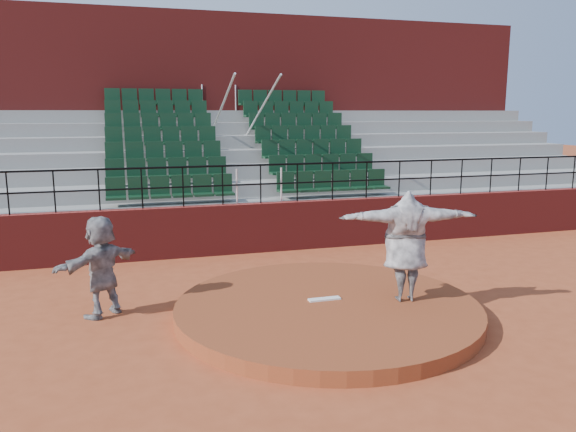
# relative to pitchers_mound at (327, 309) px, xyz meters

# --- Properties ---
(ground) EXTENTS (90.00, 90.00, 0.00)m
(ground) POSITION_rel_pitchers_mound_xyz_m (0.00, 0.00, -0.12)
(ground) COLOR #A44625
(ground) RESTS_ON ground
(pitchers_mound) EXTENTS (5.50, 5.50, 0.25)m
(pitchers_mound) POSITION_rel_pitchers_mound_xyz_m (0.00, 0.00, 0.00)
(pitchers_mound) COLOR brown
(pitchers_mound) RESTS_ON ground
(pitching_rubber) EXTENTS (0.60, 0.15, 0.03)m
(pitching_rubber) POSITION_rel_pitchers_mound_xyz_m (0.00, 0.15, 0.14)
(pitching_rubber) COLOR white
(pitching_rubber) RESTS_ON pitchers_mound
(boundary_wall) EXTENTS (24.00, 0.30, 1.30)m
(boundary_wall) POSITION_rel_pitchers_mound_xyz_m (0.00, 5.00, 0.53)
(boundary_wall) COLOR maroon
(boundary_wall) RESTS_ON ground
(wall_railing) EXTENTS (24.04, 0.05, 1.03)m
(wall_railing) POSITION_rel_pitchers_mound_xyz_m (0.00, 5.00, 1.90)
(wall_railing) COLOR black
(wall_railing) RESTS_ON boundary_wall
(seating_deck) EXTENTS (24.00, 5.97, 4.63)m
(seating_deck) POSITION_rel_pitchers_mound_xyz_m (0.00, 8.65, 1.32)
(seating_deck) COLOR gray
(seating_deck) RESTS_ON ground
(press_box_facade) EXTENTS (24.00, 3.00, 7.10)m
(press_box_facade) POSITION_rel_pitchers_mound_xyz_m (0.00, 12.60, 3.43)
(press_box_facade) COLOR maroon
(press_box_facade) RESTS_ON ground
(pitcher) EXTENTS (2.58, 1.16, 2.03)m
(pitcher) POSITION_rel_pitchers_mound_xyz_m (1.41, -0.24, 1.14)
(pitcher) COLOR black
(pitcher) RESTS_ON pitchers_mound
(fielder) EXTENTS (1.68, 1.48, 1.85)m
(fielder) POSITION_rel_pitchers_mound_xyz_m (-3.89, 1.19, 0.80)
(fielder) COLOR black
(fielder) RESTS_ON ground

